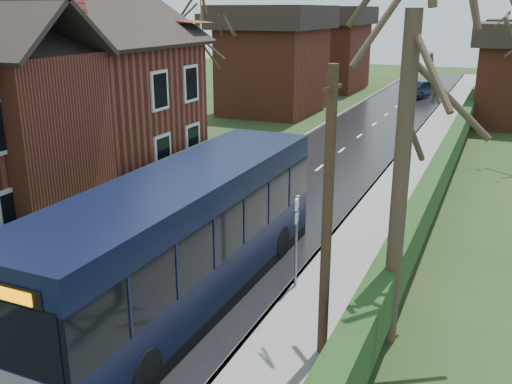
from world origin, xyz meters
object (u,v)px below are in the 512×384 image
at_px(car_silver, 197,189).
at_px(bus_stop_sign, 296,229).
at_px(bus, 184,241).
at_px(car_green, 50,301).
at_px(telegraph_pole, 327,220).
at_px(brick_house, 27,91).

xyz_separation_m(car_silver, bus_stop_sign, (5.89, -5.10, 1.11)).
bearing_deg(bus, bus_stop_sign, 36.31).
distance_m(car_green, telegraph_pole, 7.03).
xyz_separation_m(bus, car_silver, (-3.49, 6.83, -1.04)).
distance_m(car_silver, telegraph_pole, 11.10).
distance_m(bus, car_silver, 7.74).
bearing_deg(telegraph_pole, car_silver, 139.88).
relative_size(car_silver, telegraph_pole, 0.62).
bearing_deg(car_silver, bus_stop_sign, -46.67).
distance_m(bus, bus_stop_sign, 2.96).
xyz_separation_m(car_green, bus_stop_sign, (4.80, 4.03, 1.15)).
distance_m(car_silver, bus_stop_sign, 7.87).
height_order(brick_house, car_green, brick_house).
bearing_deg(telegraph_pole, brick_house, 162.90).
bearing_deg(car_silver, telegraph_pole, -51.95).
xyz_separation_m(brick_house, telegraph_pole, (13.53, -5.78, -1.17)).
relative_size(car_green, telegraph_pole, 0.69).
distance_m(bus, car_green, 3.49).
xyz_separation_m(bus, bus_stop_sign, (2.40, 1.73, 0.07)).
bearing_deg(car_silver, bus, -68.74).
height_order(car_silver, telegraph_pole, telegraph_pole).
relative_size(bus, bus_stop_sign, 4.21).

